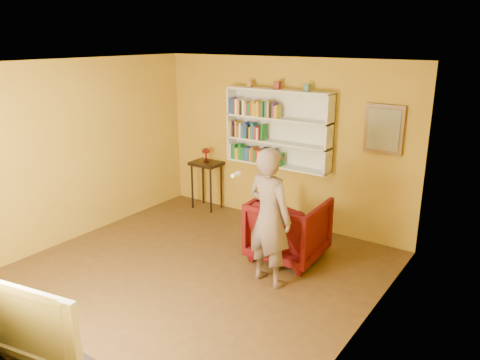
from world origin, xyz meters
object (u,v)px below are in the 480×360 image
at_px(console_table, 206,170).
at_px(armchair, 288,228).
at_px(bookshelf, 280,128).
at_px(person, 269,217).
at_px(ruby_lustre, 206,152).
at_px(television, 33,316).

bearing_deg(console_table, armchair, -22.84).
distance_m(bookshelf, person, 2.17).
relative_size(armchair, person, 0.55).
bearing_deg(ruby_lustre, bookshelf, 6.56).
xyz_separation_m(ruby_lustre, armchair, (2.19, -0.92, -0.60)).
distance_m(bookshelf, armchair, 1.77).
distance_m(console_table, armchair, 2.39).
height_order(ruby_lustre, armchair, ruby_lustre).
height_order(console_table, person, person).
xyz_separation_m(console_table, armchair, (2.19, -0.92, -0.27)).
height_order(bookshelf, ruby_lustre, bookshelf).
bearing_deg(console_table, bookshelf, 6.56).
height_order(ruby_lustre, television, television).
xyz_separation_m(person, television, (-0.52, -2.83, -0.05)).
height_order(bookshelf, television, bookshelf).
distance_m(person, television, 2.88).
xyz_separation_m(bookshelf, ruby_lustre, (-1.39, -0.16, -0.55)).
bearing_deg(person, console_table, -25.50).
xyz_separation_m(bookshelf, person, (0.93, -1.83, -0.72)).
xyz_separation_m(ruby_lustre, person, (2.32, -1.67, -0.16)).
distance_m(ruby_lustre, armchair, 2.45).
height_order(armchair, person, person).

